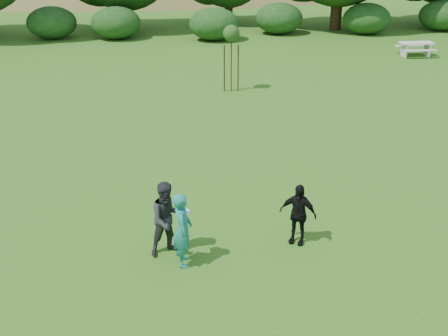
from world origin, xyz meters
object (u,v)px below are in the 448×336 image
at_px(sapling, 231,35).
at_px(player_grey, 168,219).
at_px(player_teal, 183,230).
at_px(player_black, 298,214).
at_px(picnic_table, 416,47).

bearing_deg(sapling, player_grey, -102.22).
distance_m(player_teal, player_grey, 0.56).
distance_m(player_teal, player_black, 2.72).
bearing_deg(sapling, picnic_table, 28.35).
xyz_separation_m(sapling, picnic_table, (10.79, 5.82, -1.90)).
height_order(player_black, picnic_table, player_black).
height_order(player_grey, picnic_table, player_grey).
distance_m(player_black, picnic_table, 21.30).
bearing_deg(player_grey, player_teal, -77.26).
relative_size(player_grey, player_black, 1.17).
distance_m(player_teal, picnic_table, 23.25).
xyz_separation_m(player_teal, player_grey, (-0.31, 0.47, 0.02)).
bearing_deg(player_grey, sapling, 56.68).
bearing_deg(picnic_table, player_teal, -124.74).
xyz_separation_m(player_grey, sapling, (2.78, 12.82, 1.55)).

